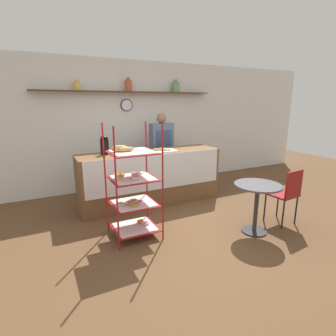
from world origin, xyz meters
The scene contains 9 objects.
ground_plane centered at (0.00, 0.00, 0.00)m, with size 14.00×14.00×0.00m, color brown.
back_wall centered at (0.00, 2.30, 1.36)m, with size 10.00×0.30×2.70m.
display_counter centered at (0.00, 1.11, 0.49)m, with size 2.61×0.66×0.97m.
pastry_rack centered at (-0.72, 0.03, 0.73)m, with size 0.64×0.59×1.58m.
person_worker centered at (0.51, 1.71, 0.88)m, with size 0.47×0.23×1.63m.
cafe_table centered at (0.89, -0.65, 0.54)m, with size 0.66×0.66×0.73m.
cafe_chair centered at (1.48, -0.68, 0.54)m, with size 0.41×0.41×0.88m.
coffee_carafe centered at (-0.80, 1.21, 1.13)m, with size 0.14×0.14×0.32m.
donut_tray_counter centered at (0.24, 1.05, 0.99)m, with size 0.46×0.32×0.05m.
Camera 1 is at (-1.80, -3.22, 1.85)m, focal length 28.00 mm.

